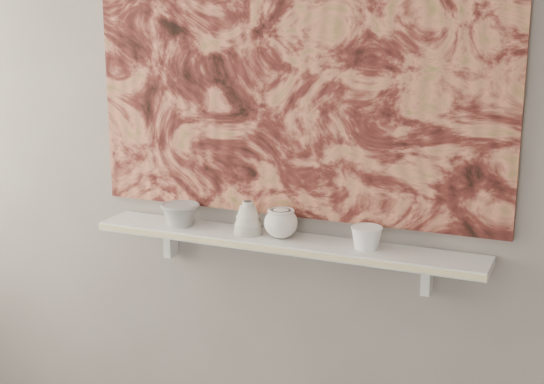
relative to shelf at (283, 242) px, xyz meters
The scene contains 11 objects.
wall_back 0.45m from the shelf, 90.00° to the left, with size 3.60×3.60×0.00m, color slate.
shelf is the anchor object (origin of this frame).
shelf_stripe 0.09m from the shelf, 90.00° to the right, with size 1.40×0.01×0.02m, color beige.
bracket_left 0.50m from the shelf, behind, with size 0.03×0.06×0.12m, color white.
bracket_right 0.50m from the shelf, ahead, with size 0.03×0.06×0.12m, color white.
painting 0.63m from the shelf, 90.00° to the left, with size 1.50×0.03×1.10m, color maroon.
house_motif 0.55m from the shelf, ahead, with size 0.09×0.00×0.08m, color black.
bowl_grey 0.41m from the shelf, behind, with size 0.14×0.14×0.08m, color #9C9C99, non-canonical shape.
cup_cream 0.07m from the shelf, behind, with size 0.12×0.12×0.11m, color silver, non-canonical shape.
bell_vessel 0.15m from the shelf, behind, with size 0.11×0.11×0.12m, color beige, non-canonical shape.
bowl_white 0.30m from the shelf, ahead, with size 0.11×0.11×0.08m, color white, non-canonical shape.
Camera 1 is at (0.97, -0.80, 1.69)m, focal length 50.00 mm.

